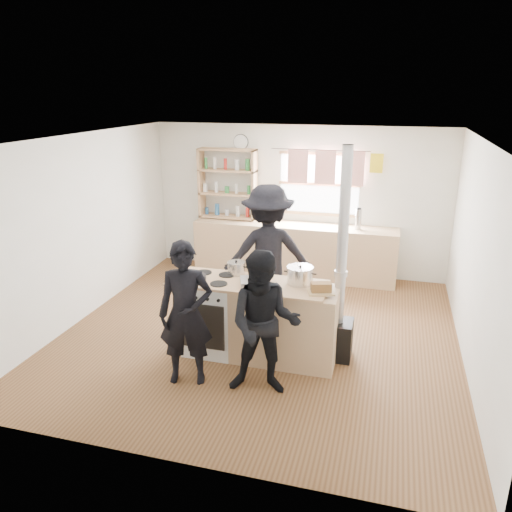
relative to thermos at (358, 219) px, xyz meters
The scene contains 14 objects.
ground 2.67m from the thermos, 115.06° to the right, with size 5.00×5.00×0.01m, color brown.
back_counter 1.21m from the thermos, behind, with size 3.40×0.55×0.90m, color tan.
shelving_unit 2.29m from the thermos, behind, with size 1.00×0.28×1.20m.
thermos is the anchor object (origin of this frame).
cooking_island 2.97m from the thermos, 107.87° to the right, with size 1.97×0.64×0.93m.
skillet_greens 3.31m from the thermos, 120.24° to the right, with size 0.38×0.38×0.05m.
roast_tray 2.98m from the thermos, 108.25° to the right, with size 0.40×0.38×0.07m.
stockpot_stove 2.84m from the thermos, 115.94° to the right, with size 0.22×0.22×0.18m.
stockpot_counter 2.69m from the thermos, 99.58° to the right, with size 0.30×0.30×0.22m.
bread_board 2.87m from the thermos, 93.45° to the right, with size 0.33×0.28×0.12m.
flue_heater 2.59m from the thermos, 89.95° to the right, with size 0.35×0.35×2.50m.
person_near_left 3.81m from the thermos, 113.37° to the right, with size 0.58×0.38×1.59m, color black.
person_near_right 3.54m from the thermos, 100.72° to the right, with size 0.75×0.59×1.55m, color black.
person_far 2.04m from the thermos, 121.34° to the right, with size 1.22×0.70×1.88m, color black.
Camera 1 is at (1.52, -5.69, 3.05)m, focal length 35.00 mm.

